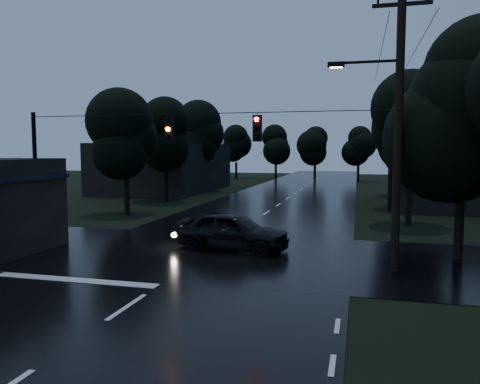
% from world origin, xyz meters
% --- Properties ---
extents(main_road, '(12.00, 120.00, 0.02)m').
position_xyz_m(main_road, '(0.00, 30.00, 0.00)').
color(main_road, black).
rests_on(main_road, ground).
extents(cross_street, '(60.00, 9.00, 0.02)m').
position_xyz_m(cross_street, '(0.00, 12.00, 0.00)').
color(cross_street, black).
rests_on(cross_street, ground).
extents(building_far_right, '(10.00, 14.00, 4.40)m').
position_xyz_m(building_far_right, '(14.00, 34.00, 2.20)').
color(building_far_right, black).
rests_on(building_far_right, ground).
extents(building_far_left, '(10.00, 16.00, 5.00)m').
position_xyz_m(building_far_left, '(-14.00, 40.00, 2.50)').
color(building_far_left, black).
rests_on(building_far_left, ground).
extents(utility_pole_main, '(3.50, 0.30, 10.00)m').
position_xyz_m(utility_pole_main, '(7.41, 11.00, 5.26)').
color(utility_pole_main, black).
rests_on(utility_pole_main, ground).
extents(utility_pole_far, '(2.00, 0.30, 7.50)m').
position_xyz_m(utility_pole_far, '(8.30, 28.00, 3.88)').
color(utility_pole_far, black).
rests_on(utility_pole_far, ground).
extents(anchor_pole_left, '(0.18, 0.18, 6.00)m').
position_xyz_m(anchor_pole_left, '(-7.50, 11.00, 3.00)').
color(anchor_pole_left, black).
rests_on(anchor_pole_left, ground).
extents(span_signals, '(15.00, 0.37, 1.12)m').
position_xyz_m(span_signals, '(0.56, 10.99, 5.24)').
color(span_signals, black).
rests_on(span_signals, ground).
extents(tree_corner_near, '(4.48, 4.48, 9.44)m').
position_xyz_m(tree_corner_near, '(10.00, 13.00, 5.99)').
color(tree_corner_near, black).
rests_on(tree_corner_near, ground).
extents(tree_left_a, '(3.92, 3.92, 8.26)m').
position_xyz_m(tree_left_a, '(-9.00, 22.00, 5.24)').
color(tree_left_a, black).
rests_on(tree_left_a, ground).
extents(tree_left_b, '(4.20, 4.20, 8.85)m').
position_xyz_m(tree_left_b, '(-9.60, 30.00, 5.62)').
color(tree_left_b, black).
rests_on(tree_left_b, ground).
extents(tree_left_c, '(4.48, 4.48, 9.44)m').
position_xyz_m(tree_left_c, '(-10.20, 40.00, 5.99)').
color(tree_left_c, black).
rests_on(tree_left_c, ground).
extents(tree_right_a, '(4.20, 4.20, 8.85)m').
position_xyz_m(tree_right_a, '(9.00, 22.00, 5.62)').
color(tree_right_a, black).
rests_on(tree_right_a, ground).
extents(tree_right_b, '(4.48, 4.48, 9.44)m').
position_xyz_m(tree_right_b, '(9.60, 30.00, 5.99)').
color(tree_right_b, black).
rests_on(tree_right_b, ground).
extents(tree_right_c, '(4.76, 4.76, 10.03)m').
position_xyz_m(tree_right_c, '(10.20, 40.00, 6.37)').
color(tree_right_c, black).
rests_on(tree_right_c, ground).
extents(car, '(5.21, 2.61, 1.71)m').
position_xyz_m(car, '(0.86, 12.96, 0.85)').
color(car, black).
rests_on(car, ground).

